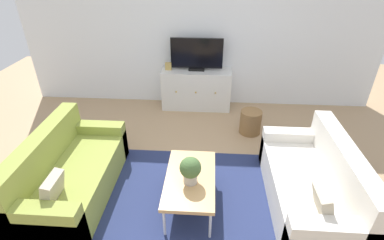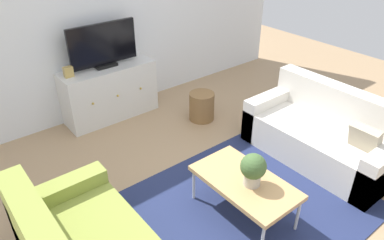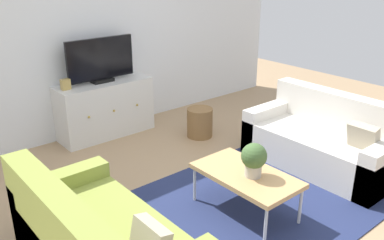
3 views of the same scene
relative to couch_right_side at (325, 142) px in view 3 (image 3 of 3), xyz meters
The scene contains 10 objects.
ground_plane 1.46m from the couch_right_side, behind, with size 10.00×10.00×0.00m, color tan.
wall_back 3.20m from the couch_right_side, 118.35° to the left, with size 6.40×0.12×2.70m, color white.
area_rug 1.46m from the couch_right_side, behind, with size 2.50×1.90×0.01m, color navy.
couch_right_side is the anchor object (origin of this frame).
coffee_table 1.41m from the couch_right_side, behind, with size 0.54×0.97×0.41m.
potted_plant 1.44m from the couch_right_side, behind, with size 0.23×0.23×0.31m.
tv_console 2.79m from the couch_right_side, 121.76° to the left, with size 1.25×0.47×0.73m.
flat_screen_tv 2.90m from the couch_right_side, 121.54° to the left, with size 0.91×0.16×0.57m.
mantel_clock 3.13m from the couch_right_side, 129.73° to the left, with size 0.11×0.07×0.13m, color tan.
wicker_basket 1.63m from the couch_right_side, 109.80° to the left, with size 0.34×0.34×0.39m, color olive.
Camera 3 is at (-2.47, -2.41, 2.22)m, focal length 38.82 mm.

